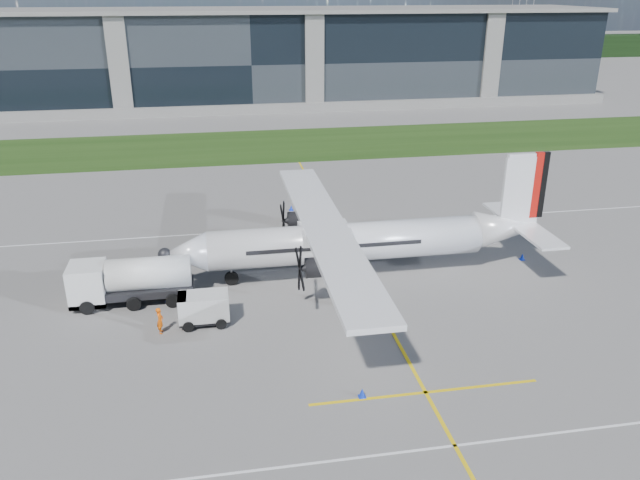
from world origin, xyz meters
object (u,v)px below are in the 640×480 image
(turboprop_aircraft, at_px, (360,220))
(safety_cone_nose_stbd, at_px, (181,273))
(safety_cone_fwd, at_px, (156,285))
(baggage_tug, at_px, (204,309))
(ground_crew_person, at_px, (160,319))
(safety_cone_portwing, at_px, (362,393))
(fuel_tanker_truck, at_px, (122,282))
(safety_cone_tail, at_px, (522,257))
(pylon_east, at_px, (523,1))
(safety_cone_stbdwing, at_px, (291,208))
(safety_cone_nose_port, at_px, (168,298))

(turboprop_aircraft, distance_m, safety_cone_nose_stbd, 13.25)
(safety_cone_nose_stbd, xyz_separation_m, safety_cone_fwd, (-1.58, -1.76, 0.00))
(baggage_tug, distance_m, safety_cone_nose_stbd, 7.27)
(ground_crew_person, relative_size, safety_cone_portwing, 3.78)
(fuel_tanker_truck, bearing_deg, safety_cone_portwing, -44.10)
(safety_cone_tail, bearing_deg, safety_cone_nose_stbd, 176.48)
(safety_cone_tail, bearing_deg, pylon_east, 63.84)
(safety_cone_portwing, distance_m, safety_cone_stbdwing, 28.36)
(turboprop_aircraft, height_order, baggage_tug, turboprop_aircraft)
(fuel_tanker_truck, relative_size, safety_cone_fwd, 16.11)
(fuel_tanker_truck, height_order, safety_cone_portwing, fuel_tanker_truck)
(turboprop_aircraft, relative_size, ground_crew_person, 14.78)
(fuel_tanker_truck, bearing_deg, ground_crew_person, -59.26)
(fuel_tanker_truck, bearing_deg, safety_cone_nose_stbd, 45.29)
(pylon_east, distance_m, turboprop_aircraft, 164.34)
(pylon_east, bearing_deg, safety_cone_stbdwing, -123.73)
(baggage_tug, height_order, safety_cone_fwd, baggage_tug)
(safety_cone_nose_port, relative_size, safety_cone_nose_stbd, 1.00)
(safety_cone_fwd, bearing_deg, ground_crew_person, -83.54)
(fuel_tanker_truck, bearing_deg, safety_cone_stbdwing, 50.83)
(pylon_east, distance_m, safety_cone_stbdwing, 153.95)
(pylon_east, height_order, turboprop_aircraft, pylon_east)
(safety_cone_fwd, bearing_deg, safety_cone_stbdwing, 51.96)
(safety_cone_stbdwing, bearing_deg, safety_cone_nose_port, -122.21)
(turboprop_aircraft, xyz_separation_m, baggage_tug, (-10.82, -5.00, -3.22))
(ground_crew_person, bearing_deg, safety_cone_portwing, -125.92)
(safety_cone_stbdwing, bearing_deg, ground_crew_person, -117.32)
(safety_cone_tail, height_order, safety_cone_fwd, same)
(safety_cone_portwing, bearing_deg, safety_cone_fwd, 127.76)
(fuel_tanker_truck, relative_size, baggage_tug, 2.50)
(safety_cone_fwd, bearing_deg, pylon_east, 55.81)
(safety_cone_nose_stbd, bearing_deg, safety_cone_fwd, -131.96)
(turboprop_aircraft, bearing_deg, safety_cone_portwing, -102.63)
(baggage_tug, distance_m, safety_cone_portwing, 11.77)
(pylon_east, bearing_deg, safety_cone_nose_stbd, -124.08)
(pylon_east, height_order, safety_cone_stbdwing, pylon_east)
(baggage_tug, xyz_separation_m, ground_crew_person, (-2.57, -0.72, -0.02))
(safety_cone_portwing, height_order, safety_cone_nose_stbd, same)
(baggage_tug, distance_m, safety_cone_stbdwing, 21.03)
(fuel_tanker_truck, xyz_separation_m, safety_cone_fwd, (1.86, 1.72, -1.26))
(safety_cone_portwing, bearing_deg, ground_crew_person, 141.59)
(turboprop_aircraft, relative_size, safety_cone_fwd, 55.87)
(fuel_tanker_truck, relative_size, safety_cone_portwing, 16.11)
(turboprop_aircraft, bearing_deg, safety_cone_nose_stbd, 170.72)
(safety_cone_portwing, distance_m, safety_cone_nose_stbd, 18.47)
(ground_crew_person, height_order, safety_cone_nose_stbd, ground_crew_person)
(turboprop_aircraft, bearing_deg, fuel_tanker_truck, -174.83)
(pylon_east, xyz_separation_m, baggage_tug, (-92.97, -146.93, -14.03))
(pylon_east, height_order, ground_crew_person, pylon_east)
(safety_cone_fwd, bearing_deg, safety_cone_tail, 0.45)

